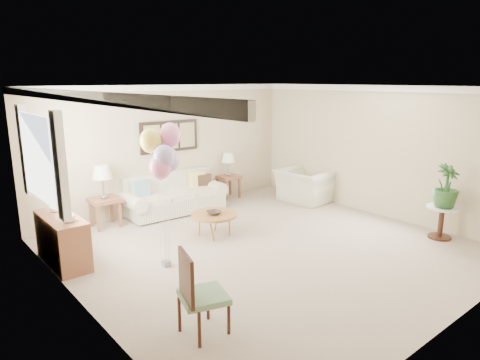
% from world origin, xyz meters
% --- Properties ---
extents(ground_plane, '(6.00, 6.00, 0.00)m').
position_xyz_m(ground_plane, '(0.00, 0.00, 0.00)').
color(ground_plane, '#B4A18D').
extents(room_shell, '(6.04, 6.04, 2.60)m').
position_xyz_m(room_shell, '(-0.11, 0.09, 1.63)').
color(room_shell, '#C1B18F').
rests_on(room_shell, ground).
extents(wall_art_triptych, '(1.35, 0.06, 0.65)m').
position_xyz_m(wall_art_triptych, '(0.00, 2.96, 1.55)').
color(wall_art_triptych, black).
rests_on(wall_art_triptych, ground).
extents(sofa, '(2.23, 0.90, 0.81)m').
position_xyz_m(sofa, '(-0.13, 2.65, 0.32)').
color(sofa, beige).
rests_on(sofa, ground).
extents(end_table_left, '(0.51, 0.47, 0.56)m').
position_xyz_m(end_table_left, '(-1.61, 2.68, 0.47)').
color(end_table_left, brown).
rests_on(end_table_left, ground).
extents(end_table_right, '(0.49, 0.44, 0.53)m').
position_xyz_m(end_table_right, '(1.44, 2.82, 0.44)').
color(end_table_right, brown).
rests_on(end_table_right, ground).
extents(lamp_left, '(0.35, 0.35, 0.62)m').
position_xyz_m(lamp_left, '(-1.61, 2.68, 1.04)').
color(lamp_left, gray).
rests_on(lamp_left, end_table_left).
extents(lamp_right, '(0.30, 0.30, 0.53)m').
position_xyz_m(lamp_right, '(1.44, 2.82, 0.94)').
color(lamp_right, gray).
rests_on(lamp_right, end_table_right).
extents(coffee_table, '(0.81, 0.81, 0.41)m').
position_xyz_m(coffee_table, '(-0.32, 1.00, 0.38)').
color(coffee_table, '#A66430').
rests_on(coffee_table, ground).
extents(decor_bowl, '(0.28, 0.28, 0.06)m').
position_xyz_m(decor_bowl, '(-0.35, 0.96, 0.44)').
color(decor_bowl, '#2D2521').
rests_on(decor_bowl, coffee_table).
extents(armchair, '(1.05, 1.18, 0.73)m').
position_xyz_m(armchair, '(2.56, 1.47, 0.36)').
color(armchair, beige).
rests_on(armchair, ground).
extents(side_table, '(0.53, 0.53, 0.57)m').
position_xyz_m(side_table, '(2.65, -1.62, 0.43)').
color(side_table, silver).
rests_on(side_table, ground).
extents(potted_plant, '(0.50, 0.50, 0.75)m').
position_xyz_m(potted_plant, '(2.62, -1.65, 0.95)').
color(potted_plant, '#214421').
rests_on(potted_plant, side_table).
extents(accent_chair, '(0.60, 0.60, 0.99)m').
position_xyz_m(accent_chair, '(-2.26, -1.34, 0.51)').
color(accent_chair, gray).
rests_on(accent_chair, ground).
extents(credenza, '(0.46, 1.20, 0.74)m').
position_xyz_m(credenza, '(-2.76, 1.50, 0.37)').
color(credenza, brown).
rests_on(credenza, ground).
extents(vase_white, '(0.25, 0.25, 0.20)m').
position_xyz_m(vase_white, '(-2.74, 1.17, 0.84)').
color(vase_white, silver).
rests_on(vase_white, credenza).
extents(vase_sage, '(0.18, 0.18, 0.17)m').
position_xyz_m(vase_sage, '(-2.74, 1.80, 0.83)').
color(vase_sage, silver).
rests_on(vase_sage, credenza).
extents(balloon_cluster, '(0.58, 0.54, 2.12)m').
position_xyz_m(balloon_cluster, '(-1.63, 0.40, 1.71)').
color(balloon_cluster, gray).
rests_on(balloon_cluster, ground).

